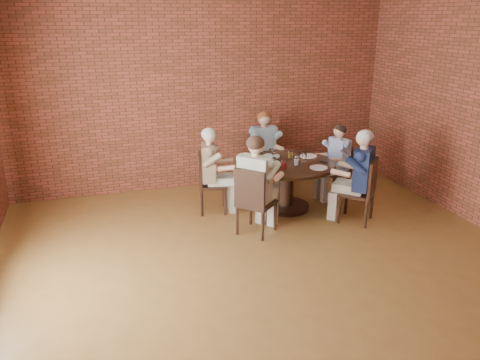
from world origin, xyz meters
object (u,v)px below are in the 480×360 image
object	(u,v)px
diner_c	(213,171)
diner_b	(264,151)
diner_d	(257,185)
smartphone	(323,162)
diner_a	(336,162)
diner_e	(358,177)
chair_a	(339,169)
dining_table	(287,176)
chair_c	(207,181)
chair_d	(253,199)
chair_b	(262,158)
chair_e	(364,189)

from	to	relation	value
diner_c	diner_b	bearing A→B (deg)	-43.72
diner_c	diner_d	distance (m)	0.98
diner_c	smartphone	distance (m)	1.68
diner_a	smartphone	distance (m)	0.57
diner_c	diner_e	bearing A→B (deg)	-105.70
diner_c	diner_d	size ratio (longest dim) A/B	0.94
chair_a	diner_c	world-z (taller)	diner_c
dining_table	chair_c	world-z (taller)	chair_c
smartphone	chair_d	bearing A→B (deg)	-178.77
dining_table	diner_b	size ratio (longest dim) A/B	1.09
chair_b	diner_c	size ratio (longest dim) A/B	0.72
diner_a	diner_e	size ratio (longest dim) A/B	0.89
chair_b	chair_e	world-z (taller)	chair_e
chair_a	diner_d	size ratio (longest dim) A/B	0.63
chair_a	diner_b	distance (m)	1.30
chair_a	diner_d	bearing A→B (deg)	-74.47
dining_table	diner_d	distance (m)	1.01
chair_b	diner_c	bearing A→B (deg)	-142.57
chair_a	diner_d	world-z (taller)	diner_d
chair_a	chair_e	distance (m)	1.02
diner_d	chair_e	distance (m)	1.59
chair_c	diner_e	bearing A→B (deg)	-105.13
chair_c	chair_e	xyz separation A→B (m)	(2.03, -1.06, 0.02)
diner_d	smartphone	distance (m)	1.34
diner_b	chair_c	world-z (taller)	diner_b
chair_c	diner_c	world-z (taller)	diner_c
diner_a	chair_d	world-z (taller)	diner_a
chair_a	diner_d	distance (m)	1.95
chair_a	diner_a	distance (m)	0.15
diner_a	diner_d	bearing A→B (deg)	-73.90
diner_a	dining_table	bearing A→B (deg)	-90.00
chair_b	chair_d	bearing A→B (deg)	-113.73
diner_e	diner_a	bearing A→B (deg)	-145.69
chair_b	smartphone	xyz separation A→B (m)	(0.51, -1.26, 0.25)
diner_a	diner_b	bearing A→B (deg)	-142.13
chair_d	diner_d	xyz separation A→B (m)	(0.07, 0.06, 0.17)
chair_d	chair_a	bearing A→B (deg)	-105.26
chair_c	diner_e	size ratio (longest dim) A/B	0.67
diner_a	diner_d	world-z (taller)	diner_d
diner_b	chair_d	size ratio (longest dim) A/B	1.37
diner_c	chair_d	xyz separation A→B (m)	(0.31, -0.97, -0.13)
diner_b	chair_c	size ratio (longest dim) A/B	1.44
chair_a	chair_d	bearing A→B (deg)	-73.76
chair_a	diner_e	world-z (taller)	diner_e
diner_b	chair_e	bearing A→B (deg)	-65.02
diner_d	diner_e	distance (m)	1.51
diner_a	chair_b	size ratio (longest dim) A/B	1.31
dining_table	chair_e	xyz separation A→B (m)	(0.84, -0.81, -0.01)
dining_table	chair_a	size ratio (longest dim) A/B	1.65
chair_c	diner_e	world-z (taller)	diner_e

